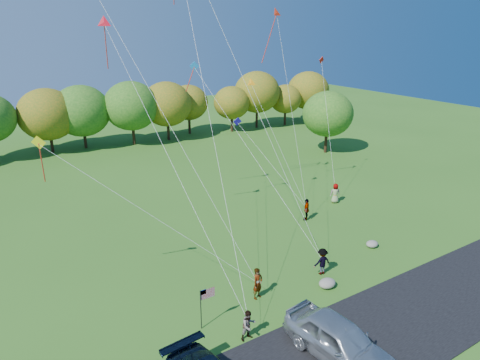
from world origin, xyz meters
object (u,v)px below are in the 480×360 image
(flyer_b, at_px, (249,325))
(flyer_e, at_px, (335,193))
(flyer_c, at_px, (322,261))
(flyer_a, at_px, (258,283))
(minivan_silver, at_px, (340,341))
(flyer_d, at_px, (307,209))

(flyer_b, bearing_deg, flyer_e, 32.05)
(flyer_c, bearing_deg, flyer_a, 6.55)
(minivan_silver, height_order, flyer_a, minivan_silver)
(minivan_silver, xyz_separation_m, flyer_e, (13.09, 13.85, -0.15))
(minivan_silver, distance_m, flyer_e, 19.06)
(minivan_silver, relative_size, flyer_b, 3.50)
(flyer_b, height_order, flyer_c, flyer_c)
(flyer_b, bearing_deg, flyer_a, 46.93)
(flyer_c, distance_m, flyer_d, 7.94)
(flyer_e, bearing_deg, flyer_d, 46.03)
(flyer_c, relative_size, flyer_e, 0.99)
(flyer_a, relative_size, flyer_d, 1.06)
(flyer_a, xyz_separation_m, flyer_b, (-2.29, -2.58, -0.13))
(flyer_e, bearing_deg, flyer_c, 71.07)
(flyer_e, bearing_deg, minivan_silver, 75.47)
(minivan_silver, bearing_deg, flyer_d, 48.59)
(flyer_d, bearing_deg, flyer_b, -5.64)
(minivan_silver, xyz_separation_m, flyer_d, (8.68, 12.49, -0.13))
(flyer_a, height_order, flyer_d, flyer_a)
(flyer_a, relative_size, flyer_e, 1.08)
(minivan_silver, distance_m, flyer_d, 15.21)
(flyer_d, bearing_deg, minivan_silver, 11.00)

